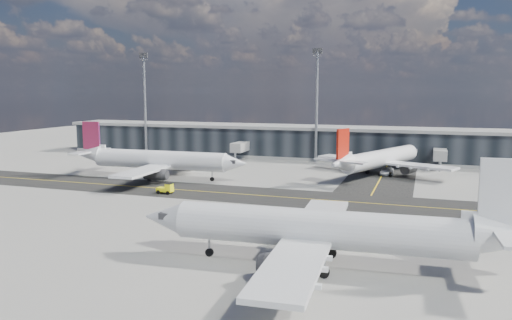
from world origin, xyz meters
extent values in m
plane|color=gray|center=(0.00, 0.00, 0.00)|extent=(300.00, 300.00, 0.00)
cube|color=black|center=(0.00, 4.00, 0.01)|extent=(180.00, 14.00, 0.02)
cube|color=black|center=(18.00, 35.00, 0.01)|extent=(14.00, 50.00, 0.02)
cube|color=yellow|center=(0.00, 4.00, 0.03)|extent=(180.00, 0.25, 0.01)
cube|color=yellow|center=(18.00, 35.00, 0.03)|extent=(0.25, 50.00, 0.01)
cube|color=black|center=(0.00, 55.00, 4.00)|extent=(150.00, 12.00, 8.00)
cube|color=gray|center=(0.00, 55.00, 8.40)|extent=(152.00, 13.00, 0.80)
cube|color=gray|center=(0.00, 55.00, 0.40)|extent=(150.00, 12.20, 0.80)
cube|color=gray|center=(-20.00, 47.00, 3.50)|extent=(3.00, 10.00, 2.40)
cylinder|color=gray|center=(-20.00, 42.00, 1.20)|extent=(0.60, 0.60, 2.40)
cube|color=gray|center=(30.00, 47.00, 3.50)|extent=(3.00, 10.00, 2.40)
cylinder|color=gray|center=(30.00, 42.00, 1.20)|extent=(0.60, 0.60, 2.40)
cylinder|color=gray|center=(-50.00, 48.00, 14.00)|extent=(0.70, 0.70, 28.00)
cube|color=#2D2D30|center=(-50.00, 48.00, 28.20)|extent=(2.50, 0.50, 1.40)
cylinder|color=gray|center=(0.00, 48.00, 14.00)|extent=(0.70, 0.70, 28.00)
cube|color=#2D2D30|center=(0.00, 48.00, 28.20)|extent=(2.50, 0.50, 1.40)
cylinder|color=white|center=(-25.99, 13.86, 3.92)|extent=(29.47, 4.58, 3.92)
cone|color=white|center=(-9.34, 14.23, 3.92)|extent=(4.99, 4.03, 3.92)
cone|color=white|center=(-43.13, 13.47, 4.51)|extent=(5.97, 4.05, 3.92)
cube|color=white|center=(-25.01, 13.88, 2.94)|extent=(5.65, 33.41, 0.49)
cylinder|color=#2D2D30|center=(-24.16, 19.78, 1.86)|extent=(4.16, 2.35, 2.25)
cylinder|color=#2D2D30|center=(-23.90, 8.03, 1.86)|extent=(4.16, 2.35, 2.25)
cube|color=silver|center=(-24.16, 19.78, 2.65)|extent=(1.97, 0.44, 0.78)
cube|color=silver|center=(-23.90, 8.03, 2.65)|extent=(1.97, 0.44, 0.78)
cube|color=#691C47|center=(-42.64, 13.48, 8.62)|extent=(4.12, 0.53, 6.07)
cube|color=white|center=(-43.13, 13.47, 5.09)|extent=(3.01, 11.82, 0.34)
cube|color=#2D2D30|center=(-9.83, 14.22, 4.31)|extent=(2.01, 2.20, 0.69)
cylinder|color=gray|center=(-14.23, 14.12, 1.18)|extent=(0.24, 0.24, 1.96)
cylinder|color=black|center=(-14.23, 14.12, 0.44)|extent=(0.89, 0.36, 0.88)
cylinder|color=black|center=(-27.03, 16.77, 0.54)|extent=(1.09, 0.51, 1.08)
cylinder|color=black|center=(-26.90, 10.90, 0.54)|extent=(1.09, 0.51, 1.08)
cylinder|color=white|center=(17.68, 33.03, 3.72)|extent=(14.32, 27.10, 3.72)
cone|color=white|center=(23.86, 47.56, 3.72)|extent=(5.24, 5.73, 3.72)
cone|color=white|center=(11.32, 18.07, 4.27)|extent=(5.60, 6.58, 3.72)
cube|color=white|center=(18.05, 33.89, 2.79)|extent=(30.88, 16.63, 0.46)
cylinder|color=#2D2D30|center=(13.28, 36.92, 1.76)|extent=(3.49, 4.43, 2.14)
cylinder|color=#2D2D30|center=(23.54, 32.56, 1.76)|extent=(3.49, 4.43, 2.14)
cube|color=silver|center=(13.28, 36.92, 2.51)|extent=(1.07, 1.85, 0.74)
cube|color=silver|center=(23.54, 32.56, 2.51)|extent=(1.07, 1.85, 0.74)
cube|color=#B91C0C|center=(11.50, 18.50, 8.17)|extent=(1.91, 3.75, 5.76)
cube|color=white|center=(11.32, 18.07, 4.83)|extent=(11.27, 6.76, 0.33)
cube|color=#2D2D30|center=(23.68, 47.13, 4.09)|extent=(2.61, 2.51, 0.65)
cylinder|color=gray|center=(22.05, 43.29, 1.11)|extent=(0.29, 0.29, 1.86)
cylinder|color=black|center=(22.05, 43.29, 0.42)|extent=(0.63, 0.90, 0.84)
cylinder|color=black|center=(14.76, 33.27, 0.51)|extent=(0.83, 1.12, 1.02)
cylinder|color=black|center=(19.88, 31.09, 0.51)|extent=(0.83, 1.12, 1.02)
cylinder|color=silver|center=(16.51, -27.94, 4.06)|extent=(30.64, 5.88, 4.06)
cone|color=silver|center=(-0.71, -28.98, 4.06)|extent=(5.31, 4.36, 4.06)
cone|color=silver|center=(34.24, -26.88, 4.67)|extent=(6.32, 4.42, 4.06)
cube|color=silver|center=(15.50, -28.00, 3.04)|extent=(7.14, 34.75, 0.51)
cylinder|color=#2D2D30|center=(14.85, -34.14, 1.93)|extent=(4.40, 2.59, 2.33)
cylinder|color=#2D2D30|center=(14.12, -21.99, 1.93)|extent=(4.40, 2.59, 2.33)
cube|color=silver|center=(14.85, -34.14, 2.74)|extent=(2.05, 0.53, 0.81)
cube|color=silver|center=(14.12, -21.99, 2.74)|extent=(2.05, 0.53, 0.81)
cube|color=silver|center=(33.73, -26.91, 8.93)|extent=(4.28, 0.71, 6.29)
cube|color=silver|center=(34.24, -26.88, 5.28)|extent=(3.57, 12.33, 0.36)
cube|color=#2D2D30|center=(-0.21, -28.95, 4.47)|extent=(2.16, 2.35, 0.71)
cylinder|color=gray|center=(4.35, -28.67, 1.22)|extent=(0.26, 0.26, 2.03)
cylinder|color=black|center=(4.35, -28.67, 0.46)|extent=(0.93, 0.41, 0.91)
cylinder|color=black|center=(17.71, -30.92, 0.56)|extent=(1.14, 0.57, 1.12)
cylinder|color=black|center=(17.34, -24.84, 0.56)|extent=(1.14, 0.57, 1.12)
cube|color=#FCFA0D|center=(-17.21, 0.02, 0.74)|extent=(3.03, 1.54, 0.69)
cube|color=#FCFA0D|center=(-16.33, -0.03, 1.38)|extent=(1.15, 1.34, 0.89)
cube|color=black|center=(-16.33, -0.03, 1.73)|extent=(1.05, 1.29, 0.25)
cylinder|color=black|center=(-16.19, 0.60, 0.35)|extent=(0.70, 0.28, 0.69)
cylinder|color=black|center=(-16.26, -0.68, 0.35)|extent=(0.70, 0.28, 0.69)
cylinder|color=black|center=(-18.16, 0.71, 0.35)|extent=(0.70, 0.28, 0.69)
cylinder|color=black|center=(-18.23, -0.57, 0.35)|extent=(0.70, 0.28, 0.69)
imported|color=white|center=(18.92, 33.48, 0.81)|extent=(2.78, 5.90, 1.63)
camera|label=1|loc=(26.59, -77.71, 18.32)|focal=35.00mm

